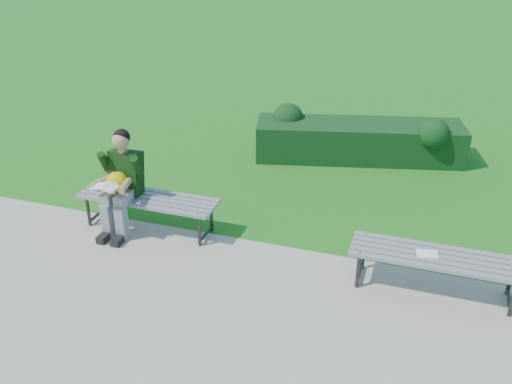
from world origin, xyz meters
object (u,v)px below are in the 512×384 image
hedge (358,139)px  seated_boy (121,180)px  bench_right (436,260)px  bench_left (148,201)px  paper_sheet (427,254)px

hedge → seated_boy: 4.12m
hedge → seated_boy: bearing=-126.8°
hedge → bench_right: bearing=-68.1°
bench_left → seated_boy: bearing=-162.0°
bench_left → bench_right: same height
seated_boy → paper_sheet: 3.74m
hedge → bench_left: hedge is taller
bench_right → paper_sheet: bench_right is taller
hedge → bench_left: size_ratio=1.91×
bench_left → paper_sheet: 3.44m
hedge → bench_left: 3.85m
bench_right → bench_left: bearing=176.1°
hedge → paper_sheet: size_ratio=14.00×
bench_right → seated_boy: seated_boy is taller
bench_right → seated_boy: (-3.83, 0.15, 0.30)m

